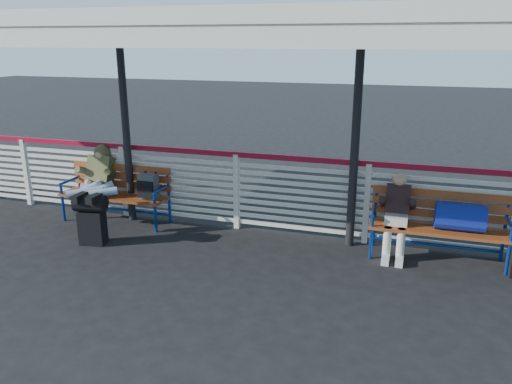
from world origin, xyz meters
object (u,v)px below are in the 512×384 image
(bench_right, at_px, (450,218))
(companion_person, at_px, (397,215))
(bench_left, at_px, (124,188))
(traveler_man, at_px, (95,186))
(luggage_stack, at_px, (92,217))

(bench_right, height_order, companion_person, companion_person)
(bench_left, distance_m, traveler_man, 0.47)
(companion_person, bearing_deg, luggage_stack, -167.80)
(bench_left, height_order, companion_person, companion_person)
(luggage_stack, relative_size, companion_person, 0.66)
(companion_person, bearing_deg, bench_right, 2.66)
(bench_left, distance_m, companion_person, 4.28)
(luggage_stack, distance_m, bench_left, 1.00)
(bench_right, xyz_separation_m, traveler_man, (-5.26, -0.31, 0.08))
(bench_left, relative_size, companion_person, 1.57)
(bench_left, relative_size, bench_right, 1.00)
(bench_left, relative_size, traveler_man, 1.18)
(luggage_stack, distance_m, companion_person, 4.33)
(bench_left, bearing_deg, traveler_man, -130.48)
(bench_left, xyz_separation_m, traveler_man, (-0.30, -0.35, 0.11))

